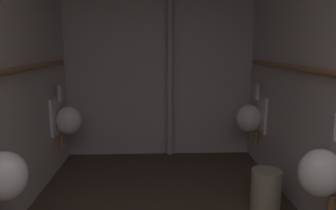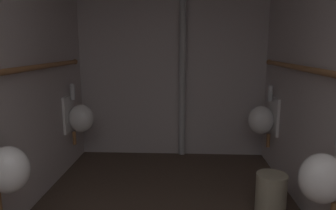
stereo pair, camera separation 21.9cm
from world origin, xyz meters
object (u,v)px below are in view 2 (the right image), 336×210
at_px(urinal_right_far, 263,119).
at_px(standpipe_back_wall, 182,63).
at_px(urinal_left_mid, 5,168).
at_px(urinal_left_far, 79,117).
at_px(waste_bin, 271,196).
at_px(urinal_right_mid, 325,177).

height_order(urinal_right_far, standpipe_back_wall, standpipe_back_wall).
height_order(urinal_left_mid, urinal_left_far, same).
height_order(urinal_right_far, waste_bin, urinal_right_far).
relative_size(urinal_left_mid, urinal_left_far, 1.00).
xyz_separation_m(urinal_left_far, urinal_right_far, (2.20, 0.02, 0.00)).
bearing_deg(urinal_left_far, standpipe_back_wall, 20.97).
height_order(urinal_right_mid, waste_bin, urinal_right_mid).
bearing_deg(urinal_right_far, urinal_right_mid, -90.00).
distance_m(urinal_left_far, urinal_right_far, 2.20).
height_order(urinal_left_mid, urinal_right_far, same).
distance_m(urinal_left_mid, standpipe_back_wall, 2.50).
bearing_deg(standpipe_back_wall, waste_bin, -62.74).
distance_m(urinal_right_far, standpipe_back_wall, 1.24).
relative_size(urinal_left_far, waste_bin, 1.91).
distance_m(standpipe_back_wall, waste_bin, 2.03).
xyz_separation_m(standpipe_back_wall, waste_bin, (0.79, -1.53, -1.07)).
height_order(standpipe_back_wall, waste_bin, standpipe_back_wall).
bearing_deg(urinal_left_mid, standpipe_back_wall, 59.19).
xyz_separation_m(urinal_left_mid, urinal_left_far, (0.00, 1.60, 0.00)).
bearing_deg(urinal_right_far, standpipe_back_wall, 154.60).
relative_size(urinal_left_far, standpipe_back_wall, 0.30).
height_order(urinal_left_mid, urinal_right_mid, same).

